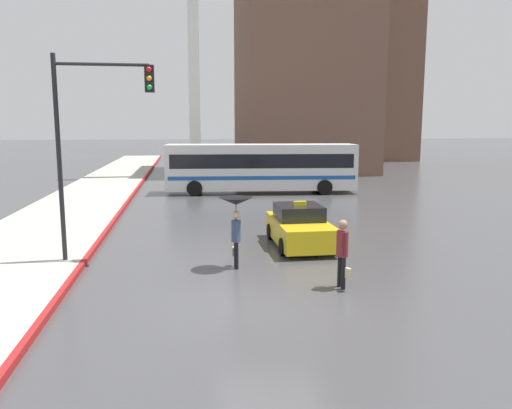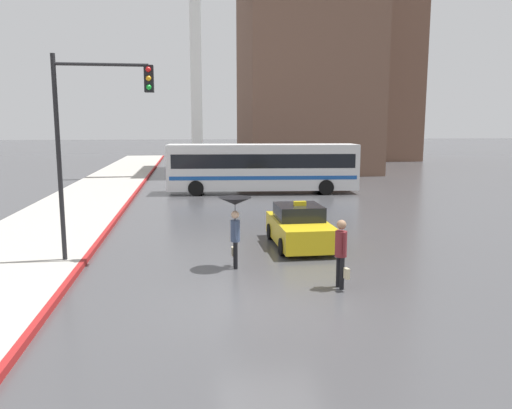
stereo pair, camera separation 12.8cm
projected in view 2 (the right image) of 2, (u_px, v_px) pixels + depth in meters
name	position (u px, v px, depth m)	size (l,w,h in m)	color
ground_plane	(270.00, 307.00, 11.96)	(300.00, 300.00, 0.00)	#424244
taxi	(299.00, 227.00, 17.98)	(1.91, 4.00, 1.64)	gold
city_bus	(263.00, 166.00, 32.07)	(12.22, 3.46, 3.13)	silver
pedestrian_with_umbrella	(235.00, 212.00, 15.01)	(1.01, 1.01, 2.19)	black
pedestrian_man	(341.00, 248.00, 13.20)	(0.36, 0.60, 1.86)	black
traffic_light	(94.00, 124.00, 15.06)	(2.96, 0.38, 6.41)	black
building_tower_near	(305.00, 40.00, 46.55)	(11.54, 12.92, 24.42)	brown
building_tower_far	(374.00, 1.00, 61.44)	(10.42, 9.23, 39.09)	brown
monument_cross	(195.00, 28.00, 40.08)	(9.37, 0.90, 21.30)	white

